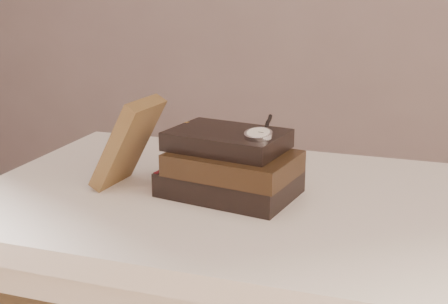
% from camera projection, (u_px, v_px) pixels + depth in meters
% --- Properties ---
extents(table, '(1.00, 0.60, 0.75)m').
position_uv_depth(table, '(261.00, 245.00, 1.05)').
color(table, silver).
rests_on(table, ground).
extents(book_stack, '(0.24, 0.19, 0.11)m').
position_uv_depth(book_stack, '(230.00, 166.00, 1.02)').
color(book_stack, black).
rests_on(book_stack, table).
extents(journal, '(0.11, 0.11, 0.16)m').
position_uv_depth(journal, '(128.00, 143.00, 1.05)').
color(journal, '#4A341C').
rests_on(journal, table).
extents(pocket_watch, '(0.05, 0.15, 0.02)m').
position_uv_depth(pocket_watch, '(260.00, 133.00, 0.97)').
color(pocket_watch, silver).
rests_on(pocket_watch, book_stack).
extents(eyeglasses, '(0.11, 0.12, 0.04)m').
position_uv_depth(eyeglasses, '(211.00, 143.00, 1.11)').
color(eyeglasses, silver).
rests_on(eyeglasses, book_stack).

